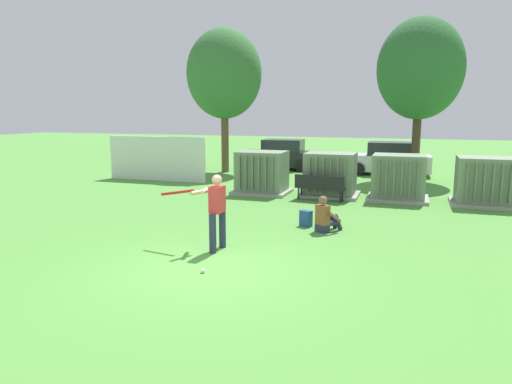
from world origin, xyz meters
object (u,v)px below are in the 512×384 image
object	(u,v)px
sports_ball	(203,271)
parked_car_left_of_center	(387,159)
transformer_east	(485,182)
transformer_mid_west	(330,175)
batter	(215,208)
transformer_mid_east	(398,178)
parked_car_leftmost	(281,155)
backpack	(306,218)
seated_spectator	(325,217)
transformer_west	(262,173)
park_bench	(320,186)

from	to	relation	value
sports_ball	parked_car_left_of_center	size ratio (longest dim) A/B	0.02
transformer_east	parked_car_left_of_center	bearing A→B (deg)	116.63
transformer_mid_west	batter	xyz separation A→B (m)	(-1.36, -7.64, 0.19)
transformer_mid_east	transformer_east	xyz separation A→B (m)	(2.78, -0.06, 0.00)
sports_ball	parked_car_leftmost	distance (m)	16.77
transformer_mid_east	backpack	bearing A→B (deg)	-115.55
batter	parked_car_left_of_center	size ratio (longest dim) A/B	0.41
seated_spectator	parked_car_leftmost	bearing A→B (deg)	110.23
transformer_east	transformer_west	bearing A→B (deg)	-178.96
park_bench	parked_car_leftmost	distance (m)	9.18
park_bench	transformer_east	bearing A→B (deg)	10.32
sports_ball	backpack	size ratio (longest dim) A/B	0.20
transformer_east	batter	distance (m)	10.03
park_bench	sports_ball	xyz separation A→B (m)	(-0.80, -8.11, -0.49)
transformer_west	transformer_mid_east	xyz separation A→B (m)	(5.02, 0.21, 0.00)
batter	seated_spectator	size ratio (longest dim) A/B	1.81
backpack	transformer_mid_west	bearing A→B (deg)	91.60
transformer_mid_west	parked_car_leftmost	world-z (taller)	same
park_bench	sports_ball	size ratio (longest dim) A/B	20.39
transformer_mid_west	park_bench	xyz separation A→B (m)	(-0.19, -1.05, -0.25)
batter	parked_car_left_of_center	bearing A→B (deg)	78.06
sports_ball	backpack	xyz separation A→B (m)	(1.12, 4.36, 0.17)
transformer_east	sports_ball	xyz separation A→B (m)	(-6.19, -9.09, -0.74)
transformer_west	seated_spectator	xyz separation A→B (m)	(3.33, -5.00, -0.41)
transformer_mid_east	sports_ball	xyz separation A→B (m)	(-3.41, -9.15, -0.74)
seated_spectator	transformer_west	bearing A→B (deg)	123.72
transformer_mid_east	sports_ball	world-z (taller)	transformer_mid_east
seated_spectator	transformer_mid_west	bearing A→B (deg)	98.08
sports_ball	seated_spectator	xyz separation A→B (m)	(1.73, 3.95, 0.33)
transformer_east	park_bench	xyz separation A→B (m)	(-5.40, -0.98, -0.25)
transformer_mid_west	parked_car_leftmost	size ratio (longest dim) A/B	0.49
transformer_east	parked_car_leftmost	world-z (taller)	same
transformer_east	batter	bearing A→B (deg)	-130.91
sports_ball	park_bench	bearing A→B (deg)	84.39
transformer_east	park_bench	bearing A→B (deg)	-169.68
transformer_mid_west	parked_car_leftmost	distance (m)	8.31
seated_spectator	parked_car_left_of_center	distance (m)	12.15
transformer_east	batter	xyz separation A→B (m)	(-6.57, -7.58, 0.19)
parked_car_leftmost	seated_spectator	bearing A→B (deg)	-69.77
backpack	transformer_west	bearing A→B (deg)	120.77
transformer_mid_west	sports_ball	xyz separation A→B (m)	(-0.99, -9.15, -0.74)
backpack	parked_car_leftmost	bearing A→B (deg)	108.33
transformer_mid_east	batter	world-z (taller)	batter
transformer_west	seated_spectator	distance (m)	6.02
seated_spectator	park_bench	bearing A→B (deg)	102.62
park_bench	batter	size ratio (longest dim) A/B	1.05
transformer_east	parked_car_left_of_center	xyz separation A→B (m)	(-3.49, 6.96, -0.04)
transformer_mid_west	park_bench	distance (m)	1.10
park_bench	seated_spectator	bearing A→B (deg)	-77.38
transformer_west	backpack	world-z (taller)	transformer_west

